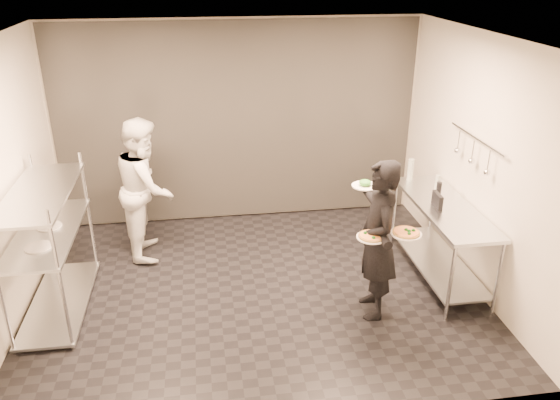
{
  "coord_description": "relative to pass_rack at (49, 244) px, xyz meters",
  "views": [
    {
      "loc": [
        -0.5,
        -5.29,
        3.51
      ],
      "look_at": [
        0.29,
        0.02,
        1.1
      ],
      "focal_mm": 35.0,
      "sensor_mm": 36.0,
      "label": 1
    }
  ],
  "objects": [
    {
      "name": "room_shell",
      "position": [
        2.15,
        1.18,
        0.63
      ],
      "size": [
        5.0,
        4.0,
        2.8
      ],
      "color": "black",
      "rests_on": "ground"
    },
    {
      "name": "pass_rack",
      "position": [
        0.0,
        0.0,
        0.0
      ],
      "size": [
        0.6,
        1.6,
        1.5
      ],
      "color": "silver",
      "rests_on": "ground"
    },
    {
      "name": "prep_counter",
      "position": [
        4.33,
        0.0,
        -0.14
      ],
      "size": [
        0.6,
        1.8,
        0.92
      ],
      "color": "silver",
      "rests_on": "ground"
    },
    {
      "name": "utensil_rail",
      "position": [
        4.58,
        0.0,
        0.78
      ],
      "size": [
        0.07,
        1.2,
        0.31
      ],
      "color": "silver",
      "rests_on": "room_shell"
    },
    {
      "name": "waiter",
      "position": [
        3.35,
        -0.59,
        0.09
      ],
      "size": [
        0.45,
        0.65,
        1.72
      ],
      "primitive_type": "imported",
      "rotation": [
        0.0,
        0.0,
        -1.63
      ],
      "color": "black",
      "rests_on": "ground"
    },
    {
      "name": "chef",
      "position": [
        0.92,
        1.1,
        0.12
      ],
      "size": [
        0.68,
        0.87,
        1.77
      ],
      "primitive_type": "imported",
      "rotation": [
        0.0,
        0.0,
        1.59
      ],
      "color": "white",
      "rests_on": "ground"
    },
    {
      "name": "pizza_plate_near",
      "position": [
        3.22,
        -0.76,
        0.24
      ],
      "size": [
        0.29,
        0.29,
        0.05
      ],
      "color": "white",
      "rests_on": "waiter"
    },
    {
      "name": "pizza_plate_far",
      "position": [
        3.53,
        -0.86,
        0.3
      ],
      "size": [
        0.3,
        0.3,
        0.05
      ],
      "color": "white",
      "rests_on": "waiter"
    },
    {
      "name": "salad_plate",
      "position": [
        3.29,
        -0.24,
        0.57
      ],
      "size": [
        0.27,
        0.27,
        0.07
      ],
      "color": "white",
      "rests_on": "waiter"
    },
    {
      "name": "pos_monitor",
      "position": [
        4.21,
        -0.04,
        0.23
      ],
      "size": [
        0.06,
        0.23,
        0.17
      ],
      "primitive_type": "cube",
      "rotation": [
        0.0,
        0.0,
        -0.05
      ],
      "color": "black",
      "rests_on": "prep_counter"
    },
    {
      "name": "bottle_green",
      "position": [
        4.21,
        0.8,
        0.29
      ],
      "size": [
        0.08,
        0.08,
        0.28
      ],
      "primitive_type": "cylinder",
      "color": "#93A093",
      "rests_on": "prep_counter"
    },
    {
      "name": "bottle_clear",
      "position": [
        4.42,
        0.45,
        0.24
      ],
      "size": [
        0.06,
        0.06,
        0.19
      ],
      "primitive_type": "cylinder",
      "color": "#93A093",
      "rests_on": "prep_counter"
    },
    {
      "name": "bottle_dark",
      "position": [
        4.32,
        0.19,
        0.25
      ],
      "size": [
        0.06,
        0.06,
        0.2
      ],
      "primitive_type": "cylinder",
      "color": "black",
      "rests_on": "prep_counter"
    }
  ]
}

